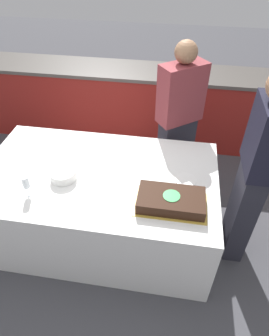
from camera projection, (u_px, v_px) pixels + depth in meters
ground_plane at (104, 229)px, 2.89m from camera, size 14.00×14.00×0.00m
back_counter at (131, 104)px, 3.81m from camera, size 4.40×0.58×0.92m
dining_table at (101, 204)px, 2.65m from camera, size 1.93×1.13×0.72m
cake at (171, 200)px, 2.13m from camera, size 0.52×0.31×0.09m
plate_stack at (63, 175)px, 2.35m from camera, size 0.21×0.21×0.08m
wine_glass at (26, 183)px, 2.17m from camera, size 0.07×0.07×0.17m
side_plate_near_cake at (186, 180)px, 2.36m from camera, size 0.17×0.17×0.00m
person_cutting_cake at (178, 121)px, 2.88m from camera, size 0.45×0.41×1.55m
person_seated_right at (255, 174)px, 2.17m from camera, size 0.22×0.37×1.68m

